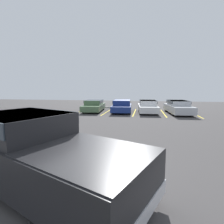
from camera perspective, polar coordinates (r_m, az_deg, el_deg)
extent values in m
plane|color=#423F3F|center=(5.55, -11.78, -17.73)|extent=(60.00, 60.00, 0.00)
cube|color=yellow|center=(18.87, -9.99, 0.29)|extent=(0.12, 5.43, 0.01)
cube|color=yellow|center=(18.08, -1.60, 0.09)|extent=(0.12, 5.43, 0.01)
cube|color=yellow|center=(17.70, 7.34, -0.13)|extent=(0.12, 5.43, 0.01)
cube|color=yellow|center=(17.77, 16.44, -0.35)|extent=(0.12, 5.43, 0.01)
cube|color=yellow|center=(18.28, 25.25, -0.55)|extent=(0.12, 5.43, 0.01)
cube|color=black|center=(4.94, -25.05, -12.44)|extent=(6.44, 4.20, 0.91)
cube|color=black|center=(5.01, -27.38, -3.53)|extent=(2.75, 2.53, 0.57)
cube|color=#2D3842|center=(4.99, -27.47, -2.08)|extent=(2.73, 2.57, 0.31)
cube|color=black|center=(3.38, -7.39, -13.65)|extent=(2.83, 2.63, 0.13)
cube|color=silver|center=(3.25, 9.42, -29.78)|extent=(0.96, 1.94, 0.28)
cylinder|color=black|center=(4.29, -0.81, -18.74)|extent=(0.97, 0.66, 0.91)
cylinder|color=#ADADB2|center=(4.29, -0.81, -18.74)|extent=(0.60, 0.51, 0.50)
cylinder|color=black|center=(3.28, -19.02, -28.30)|extent=(0.97, 0.66, 0.91)
cylinder|color=#ADADB2|center=(3.28, -19.02, -28.30)|extent=(0.60, 0.51, 0.50)
cylinder|color=black|center=(6.93, -27.34, -9.23)|extent=(0.97, 0.66, 0.91)
cylinder|color=#ADADB2|center=(6.93, -27.34, -9.23)|extent=(0.60, 0.51, 0.50)
cube|color=#4C6B47|center=(18.57, -5.92, 1.62)|extent=(2.24, 4.80, 0.55)
cube|color=#4C6B47|center=(18.62, -5.89, 3.22)|extent=(1.82, 2.56, 0.47)
cube|color=#2D3842|center=(18.61, -5.89, 3.51)|extent=(1.88, 2.52, 0.28)
cylinder|color=black|center=(17.13, -4.22, 0.67)|extent=(0.27, 0.62, 0.60)
cylinder|color=#ADADB2|center=(17.13, -4.22, 0.67)|extent=(0.26, 0.35, 0.33)
cylinder|color=black|center=(17.45, -9.30, 0.72)|extent=(0.27, 0.62, 0.60)
cylinder|color=#ADADB2|center=(17.45, -9.30, 0.72)|extent=(0.26, 0.35, 0.33)
cylinder|color=black|center=(19.78, -2.93, 1.60)|extent=(0.27, 0.62, 0.60)
cylinder|color=#ADADB2|center=(19.78, -2.93, 1.60)|extent=(0.26, 0.35, 0.33)
cylinder|color=black|center=(20.06, -7.37, 1.64)|extent=(0.27, 0.62, 0.60)
cylinder|color=#ADADB2|center=(20.06, -7.37, 1.64)|extent=(0.26, 0.35, 0.33)
cube|color=navy|center=(17.75, 3.23, 1.41)|extent=(2.11, 4.36, 0.55)
cube|color=navy|center=(17.79, 3.26, 3.11)|extent=(1.76, 2.31, 0.49)
cube|color=#2D3842|center=(17.78, 3.27, 3.43)|extent=(1.83, 2.27, 0.30)
cylinder|color=black|center=(16.51, 5.70, 0.45)|extent=(0.27, 0.66, 0.64)
cylinder|color=#ADADB2|center=(16.51, 5.70, 0.45)|extent=(0.26, 0.37, 0.35)
cylinder|color=black|center=(16.62, 0.21, 0.54)|extent=(0.27, 0.66, 0.64)
cylinder|color=#ADADB2|center=(16.62, 0.21, 0.54)|extent=(0.26, 0.37, 0.35)
cylinder|color=black|center=(18.96, 5.87, 1.37)|extent=(0.27, 0.66, 0.64)
cylinder|color=#ADADB2|center=(18.96, 5.87, 1.37)|extent=(0.26, 0.37, 0.35)
cylinder|color=black|center=(19.05, 1.09, 1.44)|extent=(0.27, 0.66, 0.64)
cylinder|color=#ADADB2|center=(19.05, 1.09, 1.44)|extent=(0.26, 0.37, 0.35)
cube|color=silver|center=(17.66, 11.57, 1.25)|extent=(2.03, 4.40, 0.57)
cube|color=silver|center=(17.69, 11.59, 2.98)|extent=(1.68, 2.33, 0.48)
cube|color=#2D3842|center=(17.69, 11.60, 3.29)|extent=(1.74, 2.29, 0.29)
cylinder|color=black|center=(16.53, 14.45, 0.25)|extent=(0.28, 0.65, 0.64)
cylinder|color=#ADADB2|center=(16.53, 14.45, 0.25)|extent=(0.27, 0.37, 0.35)
cylinder|color=black|center=(16.39, 9.37, 0.33)|extent=(0.28, 0.65, 0.64)
cylinder|color=#ADADB2|center=(16.39, 9.37, 0.33)|extent=(0.27, 0.37, 0.35)
cylinder|color=black|center=(18.98, 13.45, 1.20)|extent=(0.28, 0.65, 0.64)
cylinder|color=#ADADB2|center=(18.98, 13.45, 1.20)|extent=(0.27, 0.37, 0.35)
cylinder|color=black|center=(18.86, 9.02, 1.28)|extent=(0.28, 0.65, 0.64)
cylinder|color=#ADADB2|center=(18.86, 9.02, 1.28)|extent=(0.27, 0.37, 0.35)
cube|color=#B7BABF|center=(17.80, 20.75, 1.07)|extent=(2.26, 4.91, 0.64)
cube|color=#B7BABF|center=(17.85, 20.74, 2.82)|extent=(1.82, 2.62, 0.44)
cube|color=#2D3842|center=(17.84, 20.76, 3.10)|extent=(1.89, 2.58, 0.26)
cylinder|color=black|center=(16.75, 24.56, -0.11)|extent=(0.27, 0.65, 0.63)
cylinder|color=#ADADB2|center=(16.75, 24.56, -0.11)|extent=(0.25, 0.37, 0.35)
cylinder|color=black|center=(16.30, 19.36, -0.04)|extent=(0.27, 0.65, 0.63)
cylinder|color=#ADADB2|center=(16.30, 19.36, -0.04)|extent=(0.25, 0.37, 0.35)
cylinder|color=black|center=(19.36, 21.86, 0.98)|extent=(0.27, 0.65, 0.63)
cylinder|color=#ADADB2|center=(19.36, 21.86, 0.98)|extent=(0.25, 0.37, 0.35)
cylinder|color=black|center=(18.97, 17.32, 1.06)|extent=(0.27, 0.65, 0.63)
cylinder|color=#ADADB2|center=(18.97, 17.32, 1.06)|extent=(0.25, 0.37, 0.35)
cube|color=#B7B2A8|center=(21.70, -2.45, 1.52)|extent=(1.75, 0.20, 0.14)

